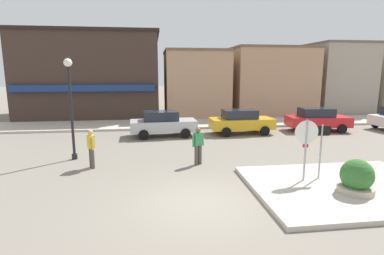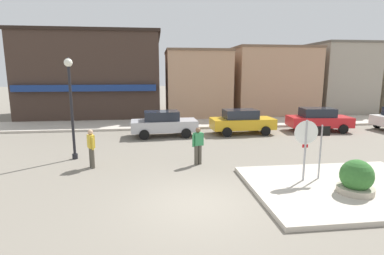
% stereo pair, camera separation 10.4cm
% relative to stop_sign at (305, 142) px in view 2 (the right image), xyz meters
% --- Properties ---
extents(ground_plane, '(160.00, 160.00, 0.00)m').
position_rel_stop_sign_xyz_m(ground_plane, '(-3.88, -1.11, -1.52)').
color(ground_plane, gray).
extents(sidewalk_corner, '(6.40, 4.80, 0.15)m').
position_rel_stop_sign_xyz_m(sidewalk_corner, '(1.21, -0.65, -1.44)').
color(sidewalk_corner, beige).
rests_on(sidewalk_corner, ground).
extents(kerb_far, '(80.00, 4.00, 0.15)m').
position_rel_stop_sign_xyz_m(kerb_far, '(-3.88, 12.76, -1.44)').
color(kerb_far, beige).
rests_on(kerb_far, ground).
extents(stop_sign, '(0.82, 0.10, 2.30)m').
position_rel_stop_sign_xyz_m(stop_sign, '(0.00, 0.00, 0.00)').
color(stop_sign, '#9E9EA3').
rests_on(stop_sign, ground).
extents(one_way_sign, '(0.60, 0.08, 2.10)m').
position_rel_stop_sign_xyz_m(one_way_sign, '(0.64, 0.12, -0.19)').
color(one_way_sign, '#9E9EA3').
rests_on(one_way_sign, ground).
extents(planter, '(1.10, 1.10, 1.23)m').
position_rel_stop_sign_xyz_m(planter, '(1.09, -1.26, -0.96)').
color(planter, '#ADA38E').
rests_on(planter, ground).
extents(lamp_post, '(0.36, 0.36, 4.54)m').
position_rel_stop_sign_xyz_m(lamp_post, '(-8.80, 4.26, 1.44)').
color(lamp_post, black).
rests_on(lamp_post, ground).
extents(parked_car_nearest, '(4.08, 2.04, 1.56)m').
position_rel_stop_sign_xyz_m(parked_car_nearest, '(-4.64, 8.76, -0.71)').
color(parked_car_nearest, '#B7B7BC').
rests_on(parked_car_nearest, ground).
extents(parked_car_second, '(4.05, 1.98, 1.56)m').
position_rel_stop_sign_xyz_m(parked_car_second, '(0.37, 8.91, -0.71)').
color(parked_car_second, gold).
rests_on(parked_car_second, ground).
extents(parked_car_third, '(4.16, 2.19, 1.56)m').
position_rel_stop_sign_xyz_m(parked_car_third, '(5.69, 9.07, -0.71)').
color(parked_car_third, red).
rests_on(parked_car_third, ground).
extents(pedestrian_crossing_near, '(0.54, 0.34, 1.61)m').
position_rel_stop_sign_xyz_m(pedestrian_crossing_near, '(-3.35, 2.75, -0.65)').
color(pedestrian_crossing_near, '#4C473D').
rests_on(pedestrian_crossing_near, ground).
extents(pedestrian_crossing_far, '(0.36, 0.53, 1.61)m').
position_rel_stop_sign_xyz_m(pedestrian_crossing_far, '(-7.76, 2.84, -0.65)').
color(pedestrian_crossing_far, '#4C473D').
rests_on(pedestrian_crossing_far, ground).
extents(building_corner_shop, '(11.72, 9.14, 7.26)m').
position_rel_stop_sign_xyz_m(building_corner_shop, '(-10.44, 19.08, 2.12)').
color(building_corner_shop, '#3D2D26').
rests_on(building_corner_shop, ground).
extents(building_storefront_left_near, '(5.46, 6.12, 5.78)m').
position_rel_stop_sign_xyz_m(building_storefront_left_near, '(-1.40, 17.42, 1.38)').
color(building_storefront_left_near, tan).
rests_on(building_storefront_left_near, ground).
extents(building_storefront_left_mid, '(7.38, 5.20, 6.14)m').
position_rel_stop_sign_xyz_m(building_storefront_left_mid, '(5.61, 17.36, 1.56)').
color(building_storefront_left_mid, tan).
rests_on(building_storefront_left_mid, ground).
extents(building_storefront_right_near, '(5.28, 6.18, 6.63)m').
position_rel_stop_sign_xyz_m(building_storefront_right_near, '(12.46, 18.24, 1.80)').
color(building_storefront_right_near, '#9E9384').
rests_on(building_storefront_right_near, ground).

